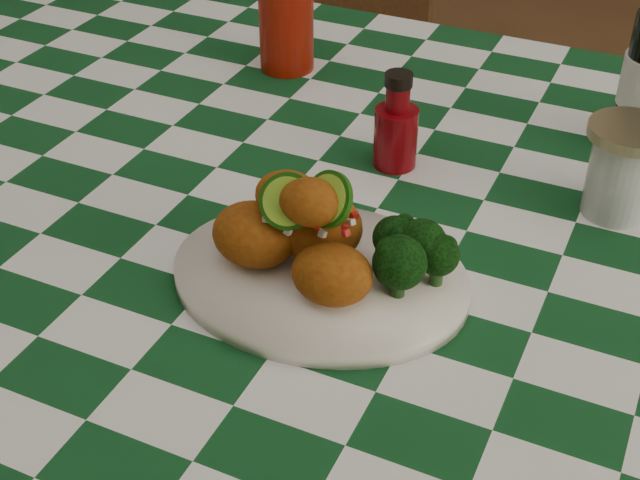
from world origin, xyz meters
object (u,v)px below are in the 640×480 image
at_px(dining_table, 366,446).
at_px(ketchup_bottle, 396,120).
at_px(wooden_chair_left, 313,116).
at_px(mason_jar, 623,170).
at_px(fried_chicken_pile, 315,226).
at_px(plate, 320,278).
at_px(red_tumbler, 286,23).

distance_m(dining_table, ketchup_bottle, 0.46).
xyz_separation_m(dining_table, wooden_chair_left, (-0.44, 0.76, 0.04)).
xyz_separation_m(dining_table, mason_jar, (0.24, 0.10, 0.45)).
height_order(fried_chicken_pile, ketchup_bottle, fried_chicken_pile).
bearing_deg(wooden_chair_left, plate, -69.26).
bearing_deg(mason_jar, dining_table, -156.64).
height_order(fried_chicken_pile, red_tumbler, red_tumbler).
bearing_deg(ketchup_bottle, plate, -86.30).
xyz_separation_m(plate, ketchup_bottle, (-0.02, 0.24, 0.05)).
bearing_deg(plate, ketchup_bottle, 93.70).
bearing_deg(red_tumbler, mason_jar, -19.88).
xyz_separation_m(fried_chicken_pile, mason_jar, (0.24, 0.25, -0.02)).
relative_size(plate, fried_chicken_pile, 1.82).
xyz_separation_m(dining_table, red_tumbler, (-0.25, 0.28, 0.46)).
height_order(mason_jar, wooden_chair_left, mason_jar).
bearing_deg(plate, wooden_chair_left, 115.61).
relative_size(dining_table, ketchup_bottle, 14.12).
xyz_separation_m(dining_table, plate, (-0.00, -0.15, 0.40)).
bearing_deg(plate, fried_chicken_pile, 180.00).
distance_m(plate, fried_chicken_pile, 0.06).
bearing_deg(fried_chicken_pile, dining_table, 87.60).
height_order(plate, mason_jar, mason_jar).
relative_size(mason_jar, wooden_chair_left, 0.12).
height_order(plate, red_tumbler, red_tumbler).
bearing_deg(wooden_chair_left, dining_table, -64.97).
height_order(dining_table, wooden_chair_left, wooden_chair_left).
height_order(red_tumbler, mason_jar, red_tumbler).
bearing_deg(mason_jar, plate, -133.52).
relative_size(red_tumbler, ketchup_bottle, 1.13).
bearing_deg(plate, mason_jar, 46.48).
distance_m(ketchup_bottle, wooden_chair_left, 0.89).
relative_size(red_tumbler, wooden_chair_left, 0.15).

